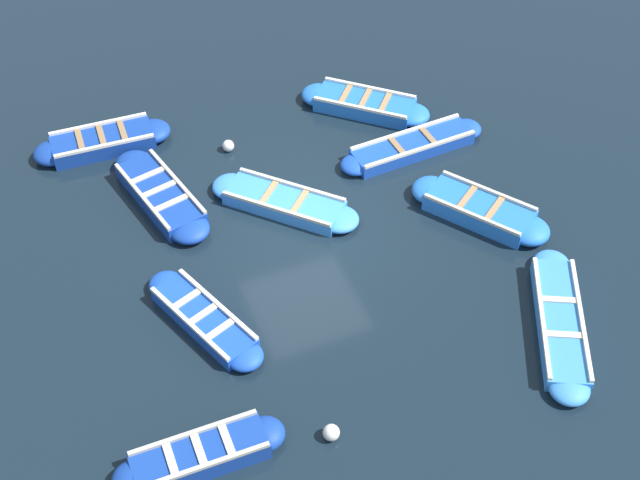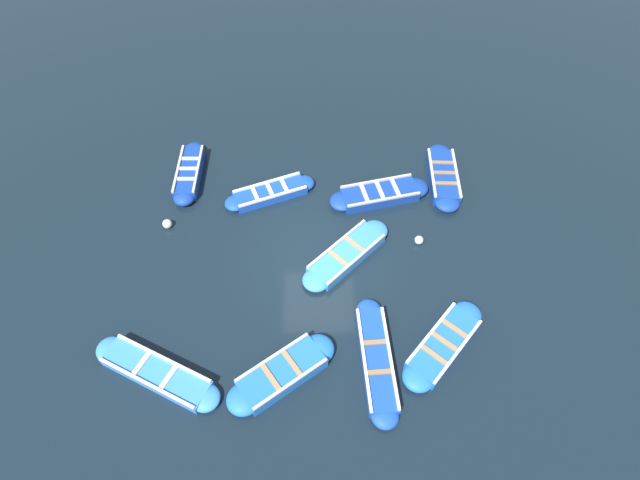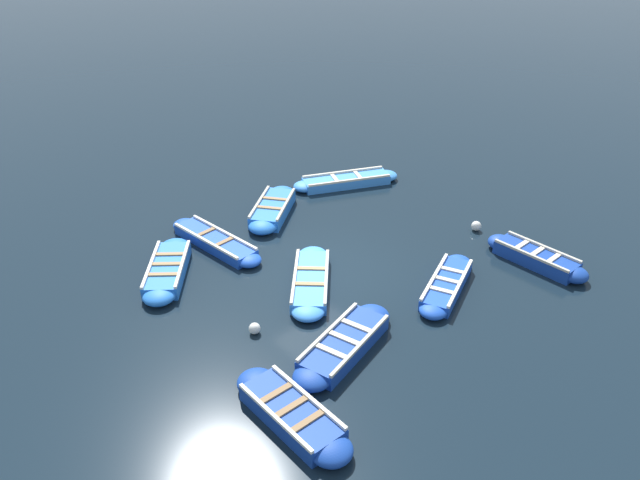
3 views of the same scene
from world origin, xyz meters
name	(u,v)px [view 1 (image 1 of 3)]	position (x,y,z in m)	size (l,w,h in m)	color
ground_plane	(304,232)	(0.00, 0.00, 0.00)	(120.00, 120.00, 0.00)	black
boat_far_corner	(284,202)	(-0.87, -0.12, 0.16)	(3.12, 3.07, 0.37)	#3884E0
boat_drifting	(560,322)	(4.38, 3.66, 0.16)	(3.82, 2.44, 0.38)	#3884E0
boat_inner_gap	(412,146)	(-1.51, 3.38, 0.16)	(0.96, 3.78, 0.38)	#1947B7
boat_outer_right	(200,456)	(4.53, -3.73, 0.20)	(0.81, 3.10, 0.46)	navy
boat_outer_left	(204,319)	(1.63, -2.76, 0.16)	(3.26, 1.82, 0.37)	#1947B7
boat_near_quay	(479,210)	(1.03, 3.75, 0.20)	(3.18, 2.60, 0.46)	blue
boat_mid_row	(103,142)	(-4.44, -3.39, 0.19)	(1.05, 3.31, 0.45)	navy
boat_centre	(161,195)	(-2.12, -2.60, 0.19)	(3.61, 1.63, 0.43)	navy
boat_stern_in	(365,104)	(-3.38, 2.99, 0.18)	(2.86, 3.05, 0.43)	blue
buoy_orange_near	(228,146)	(-3.22, -0.65, 0.14)	(0.28, 0.28, 0.28)	silver
buoy_yellow_far	(331,433)	(4.94, -1.45, 0.15)	(0.31, 0.31, 0.31)	silver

